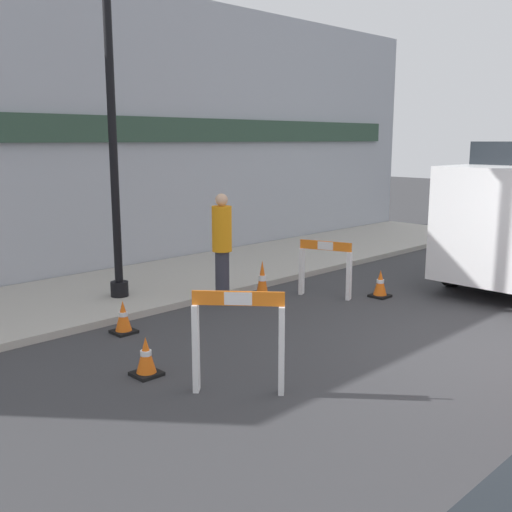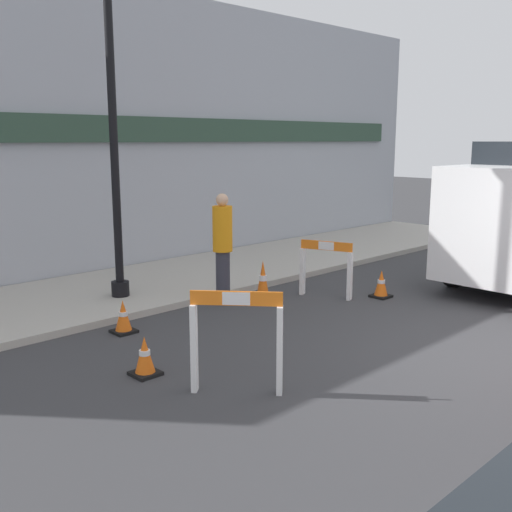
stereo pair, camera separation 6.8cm
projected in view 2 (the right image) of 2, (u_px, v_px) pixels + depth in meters
The scene contains 11 objects.
ground_plane at pixel (503, 360), 7.21m from camera, with size 60.00×60.00×0.00m, color #38383A.
sidewalk_slab at pixel (194, 276), 11.41m from camera, with size 18.00×2.96×0.11m.
storefront_facade at pixel (143, 132), 11.98m from camera, with size 18.00×0.22×5.50m.
streetlamp_post at pixel (110, 49), 8.99m from camera, with size 0.44×0.44×6.06m.
barricade_0 at pixel (237, 338), 6.17m from camera, with size 0.73×0.80×1.09m.
barricade_1 at pixel (326, 267), 9.97m from camera, with size 0.42×0.89×0.95m.
traffic_cone_0 at pixel (123, 317), 8.17m from camera, with size 0.30×0.30×0.46m.
traffic_cone_1 at pixel (381, 285), 10.00m from camera, with size 0.30×0.30×0.46m.
traffic_cone_2 at pixel (145, 357), 6.69m from camera, with size 0.30×0.30×0.45m.
traffic_cone_3 at pixel (263, 282), 9.73m from camera, with size 0.30×0.30×0.68m.
person_worker at pixel (223, 245), 9.49m from camera, with size 0.38×0.38×1.78m.
Camera 2 is at (-6.90, -2.82, 2.61)m, focal length 42.00 mm.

